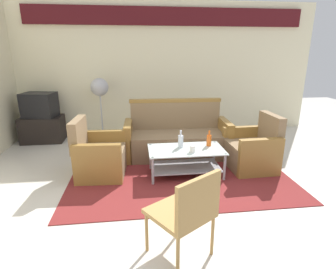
{
  "coord_description": "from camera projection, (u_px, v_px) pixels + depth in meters",
  "views": [
    {
      "loc": [
        -0.75,
        -3.0,
        1.77
      ],
      "look_at": [
        -0.31,
        0.61,
        0.65
      ],
      "focal_mm": 28.75,
      "sensor_mm": 36.0,
      "label": 1
    }
  ],
  "objects": [
    {
      "name": "cup",
      "position": [
        192.0,
        149.0,
        3.79
      ],
      "size": [
        0.08,
        0.08,
        0.1
      ],
      "primitive_type": "cylinder",
      "color": "silver",
      "rests_on": "coffee_table"
    },
    {
      "name": "rug",
      "position": [
        178.0,
        172.0,
        4.11
      ],
      "size": [
        3.18,
        2.26,
        0.01
      ],
      "primitive_type": "cube",
      "color": "maroon",
      "rests_on": "ground"
    },
    {
      "name": "pedestal_fan",
      "position": [
        100.0,
        91.0,
        5.45
      ],
      "size": [
        0.36,
        0.36,
        1.27
      ],
      "color": "#2D2D33",
      "rests_on": "ground"
    },
    {
      "name": "couch",
      "position": [
        177.0,
        138.0,
        4.73
      ],
      "size": [
        1.82,
        0.79,
        0.96
      ],
      "rotation": [
        0.0,
        0.0,
        3.11
      ],
      "color": "#7F6647",
      "rests_on": "rug"
    },
    {
      "name": "coffee_table",
      "position": [
        186.0,
        158.0,
        3.97
      ],
      "size": [
        1.1,
        0.6,
        0.4
      ],
      "color": "silver",
      "rests_on": "rug"
    },
    {
      "name": "wicker_chair",
      "position": [
        187.0,
        210.0,
        2.27
      ],
      "size": [
        0.67,
        0.67,
        0.84
      ],
      "rotation": [
        0.0,
        0.0,
        0.58
      ],
      "color": "#AD844C",
      "rests_on": "ground"
    },
    {
      "name": "armchair_right",
      "position": [
        252.0,
        151.0,
        4.21
      ],
      "size": [
        0.72,
        0.78,
        0.85
      ],
      "rotation": [
        0.0,
        0.0,
        1.61
      ],
      "color": "#7F6647",
      "rests_on": "rug"
    },
    {
      "name": "ground_plane",
      "position": [
        197.0,
        196.0,
        3.46
      ],
      "size": [
        14.0,
        14.0,
        0.0
      ],
      "primitive_type": "plane",
      "color": "beige"
    },
    {
      "name": "television",
      "position": [
        40.0,
        105.0,
        5.34
      ],
      "size": [
        0.67,
        0.55,
        0.48
      ],
      "rotation": [
        0.0,
        0.0,
        2.95
      ],
      "color": "black",
      "rests_on": "tv_stand"
    },
    {
      "name": "armchair_left",
      "position": [
        99.0,
        157.0,
        3.98
      ],
      "size": [
        0.74,
        0.8,
        0.85
      ],
      "rotation": [
        0.0,
        0.0,
        -1.63
      ],
      "color": "#7F6647",
      "rests_on": "rug"
    },
    {
      "name": "bottle_clear",
      "position": [
        181.0,
        141.0,
        3.98
      ],
      "size": [
        0.08,
        0.08,
        0.26
      ],
      "color": "silver",
      "rests_on": "coffee_table"
    },
    {
      "name": "bottle_orange",
      "position": [
        209.0,
        140.0,
        4.04
      ],
      "size": [
        0.07,
        0.07,
        0.24
      ],
      "color": "#D85919",
      "rests_on": "coffee_table"
    },
    {
      "name": "wall_back",
      "position": [
        168.0,
        66.0,
        5.92
      ],
      "size": [
        6.52,
        0.19,
        2.8
      ],
      "color": "beige",
      "rests_on": "ground"
    },
    {
      "name": "tv_stand",
      "position": [
        43.0,
        129.0,
        5.49
      ],
      "size": [
        0.8,
        0.5,
        0.52
      ],
      "primitive_type": "cube",
      "color": "black",
      "rests_on": "ground"
    }
  ]
}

